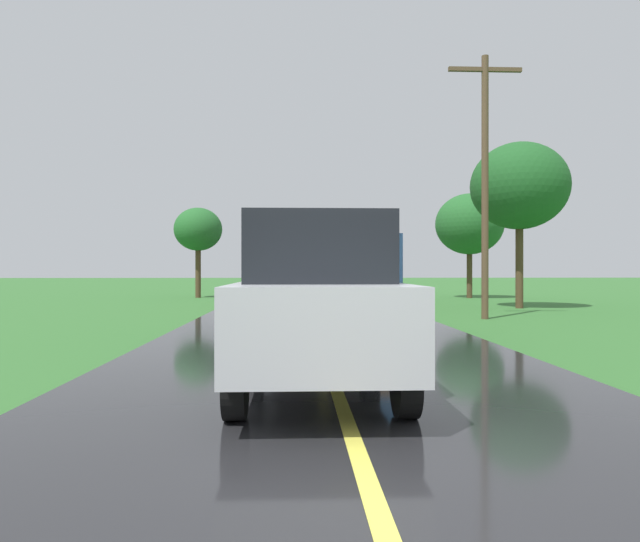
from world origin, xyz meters
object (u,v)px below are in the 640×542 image
(banana_truck_far, at_px, (320,269))
(following_car, at_px, (316,302))
(banana_truck_near, at_px, (327,268))
(roadside_tree_near_left, at_px, (469,224))
(roadside_tree_mid_right, at_px, (519,186))
(utility_pole_roadside, at_px, (485,177))
(roadside_tree_far_left, at_px, (198,230))

(banana_truck_far, xyz_separation_m, following_car, (-0.75, -16.68, -0.40))
(banana_truck_near, distance_m, following_car, 7.51)
(banana_truck_far, distance_m, roadside_tree_near_left, 9.91)
(roadside_tree_mid_right, bearing_deg, utility_pole_roadside, -121.75)
(utility_pole_roadside, distance_m, following_car, 11.73)
(banana_truck_near, xyz_separation_m, roadside_tree_far_left, (-5.76, 15.76, 2.01))
(roadside_tree_far_left, height_order, following_car, roadside_tree_far_left)
(banana_truck_near, height_order, roadside_tree_far_left, roadside_tree_far_left)
(roadside_tree_near_left, bearing_deg, banana_truck_near, -118.51)
(utility_pole_roadside, relative_size, roadside_tree_mid_right, 1.24)
(roadside_tree_far_left, relative_size, following_car, 1.13)
(banana_truck_far, bearing_deg, following_car, -92.56)
(roadside_tree_mid_right, bearing_deg, following_car, -119.00)
(banana_truck_near, height_order, following_car, banana_truck_near)
(banana_truck_near, relative_size, roadside_tree_mid_right, 0.94)
(utility_pole_roadside, bearing_deg, banana_truck_far, 124.18)
(utility_pole_roadside, relative_size, roadside_tree_far_left, 1.66)
(roadside_tree_near_left, bearing_deg, utility_pole_roadside, -105.10)
(banana_truck_far, height_order, roadside_tree_mid_right, roadside_tree_mid_right)
(banana_truck_near, distance_m, roadside_tree_mid_right, 10.82)
(banana_truck_far, relative_size, roadside_tree_mid_right, 0.94)
(banana_truck_far, xyz_separation_m, roadside_tree_far_left, (-5.98, 6.57, 2.01))
(roadside_tree_near_left, relative_size, roadside_tree_far_left, 1.15)
(roadside_tree_near_left, height_order, following_car, roadside_tree_near_left)
(utility_pole_roadside, distance_m, roadside_tree_mid_right, 5.39)
(banana_truck_near, distance_m, roadside_tree_far_left, 16.89)
(banana_truck_near, height_order, roadside_tree_mid_right, roadside_tree_mid_right)
(banana_truck_far, height_order, utility_pole_roadside, utility_pole_roadside)
(banana_truck_near, relative_size, following_car, 1.42)
(banana_truck_near, relative_size, utility_pole_roadside, 0.76)
(banana_truck_near, height_order, banana_truck_far, same)
(roadside_tree_mid_right, xyz_separation_m, roadside_tree_far_left, (-13.32, 8.65, -1.05))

